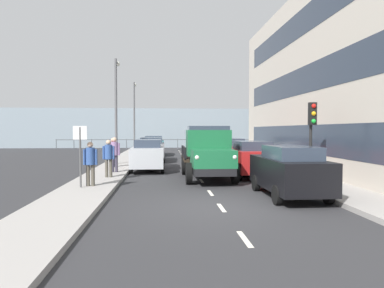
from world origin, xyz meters
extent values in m
plane|color=#2D2D30|center=(0.00, -12.03, 0.00)|extent=(80.00, 80.00, 0.00)
cube|color=#9E9993|center=(-4.48, -12.03, 0.07)|extent=(2.00, 40.05, 0.15)
cube|color=#9E9993|center=(4.48, -12.03, 0.07)|extent=(2.00, 40.05, 0.15)
cube|color=silver|center=(0.00, 3.15, 0.00)|extent=(0.12, 1.10, 0.01)
cube|color=silver|center=(0.00, 0.22, 0.00)|extent=(0.12, 1.10, 0.01)
cube|color=silver|center=(0.00, -2.19, 0.00)|extent=(0.12, 1.10, 0.01)
cube|color=silver|center=(0.00, -5.16, 0.00)|extent=(0.12, 1.10, 0.01)
cube|color=silver|center=(0.00, -8.16, 0.00)|extent=(0.12, 1.10, 0.01)
cube|color=silver|center=(0.00, -10.39, 0.00)|extent=(0.12, 1.10, 0.01)
cube|color=silver|center=(0.00, -12.78, 0.00)|extent=(0.12, 1.10, 0.01)
cube|color=silver|center=(0.00, -15.58, 0.00)|extent=(0.12, 1.10, 0.01)
cube|color=silver|center=(0.00, -18.04, 0.00)|extent=(0.12, 1.10, 0.01)
cube|color=silver|center=(0.00, -20.35, 0.00)|extent=(0.12, 1.10, 0.01)
cube|color=silver|center=(0.00, -22.81, 0.00)|extent=(0.12, 1.10, 0.01)
cube|color=silver|center=(0.00, -25.75, 0.00)|extent=(0.12, 1.10, 0.01)
cube|color=silver|center=(0.00, -28.35, 0.00)|extent=(0.12, 1.10, 0.01)
cube|color=beige|center=(-9.72, -7.57, 4.85)|extent=(8.48, 22.72, 9.70)
cube|color=#2D3847|center=(-5.51, -7.57, 1.80)|extent=(0.08, 19.32, 1.40)
cube|color=#2D3847|center=(-5.51, -7.57, 4.80)|extent=(0.08, 19.32, 1.40)
cube|color=#2D3847|center=(-5.51, -7.57, 7.80)|extent=(0.08, 19.32, 1.40)
cube|color=#84939E|center=(0.00, -35.05, 2.50)|extent=(80.00, 0.80, 5.00)
cylinder|color=#4C5156|center=(-14.00, -31.45, 0.60)|extent=(0.08, 0.08, 1.20)
cylinder|color=#4C5156|center=(-12.00, -31.45, 0.60)|extent=(0.08, 0.08, 1.20)
cylinder|color=#4C5156|center=(-10.00, -31.45, 0.60)|extent=(0.08, 0.08, 1.20)
cylinder|color=#4C5156|center=(-8.00, -31.45, 0.60)|extent=(0.08, 0.08, 1.20)
cylinder|color=#4C5156|center=(-6.00, -31.45, 0.60)|extent=(0.08, 0.08, 1.20)
cylinder|color=#4C5156|center=(-4.00, -31.45, 0.60)|extent=(0.08, 0.08, 1.20)
cylinder|color=#4C5156|center=(-2.00, -31.45, 0.60)|extent=(0.08, 0.08, 1.20)
cylinder|color=#4C5156|center=(0.00, -31.45, 0.60)|extent=(0.08, 0.08, 1.20)
cylinder|color=#4C5156|center=(2.00, -31.45, 0.60)|extent=(0.08, 0.08, 1.20)
cylinder|color=#4C5156|center=(4.00, -31.45, 0.60)|extent=(0.08, 0.08, 1.20)
cylinder|color=#4C5156|center=(6.00, -31.45, 0.60)|extent=(0.08, 0.08, 1.20)
cylinder|color=#4C5156|center=(8.00, -31.45, 0.60)|extent=(0.08, 0.08, 1.20)
cylinder|color=#4C5156|center=(10.00, -31.45, 0.60)|extent=(0.08, 0.08, 1.20)
cylinder|color=#4C5156|center=(12.00, -31.45, 0.60)|extent=(0.08, 0.08, 1.20)
cylinder|color=#4C5156|center=(14.00, -31.45, 0.60)|extent=(0.08, 0.08, 1.20)
cube|color=#4C5156|center=(0.00, -31.45, 1.12)|extent=(28.00, 0.08, 0.08)
cube|color=black|center=(-0.34, -5.96, 0.60)|extent=(1.64, 5.60, 0.30)
cube|color=#196038|center=(-0.34, -4.11, 1.10)|extent=(1.72, 1.90, 0.70)
cube|color=silver|center=(-0.34, -3.21, 1.07)|extent=(1.16, 0.08, 0.56)
sphere|color=white|center=(-1.08, -3.21, 1.20)|extent=(0.20, 0.20, 0.20)
sphere|color=white|center=(0.39, -3.21, 1.20)|extent=(0.20, 0.20, 0.20)
cube|color=#196038|center=(-0.34, -5.62, 1.67)|extent=(1.93, 1.34, 1.15)
cube|color=#2D3847|center=(-0.34, -5.62, 2.15)|extent=(1.78, 1.23, 0.56)
cube|color=#2D2319|center=(-0.34, -7.30, 0.83)|extent=(2.10, 2.80, 0.16)
cube|color=black|center=(-1.35, -7.30, 1.15)|extent=(0.08, 2.80, 0.56)
cube|color=black|center=(0.66, -7.30, 1.15)|extent=(0.08, 2.80, 0.56)
cylinder|color=black|center=(-1.31, -4.28, 0.45)|extent=(0.24, 0.90, 0.90)
cylinder|color=black|center=(0.62, -4.28, 0.45)|extent=(0.24, 0.90, 0.90)
cylinder|color=black|center=(-1.31, -7.50, 0.45)|extent=(0.24, 0.90, 0.90)
cylinder|color=black|center=(0.62, -7.50, 0.45)|extent=(0.24, 0.90, 0.90)
cube|color=black|center=(-2.53, -1.26, 0.80)|extent=(1.67, 3.97, 1.00)
cube|color=#2D3847|center=(-2.53, -1.06, 1.51)|extent=(1.37, 2.18, 0.42)
cylinder|color=black|center=(-1.73, -2.49, 0.30)|extent=(0.18, 0.60, 0.60)
cylinder|color=black|center=(-3.32, -2.49, 0.30)|extent=(0.18, 0.60, 0.60)
cylinder|color=black|center=(-1.73, -0.03, 0.30)|extent=(0.18, 0.60, 0.60)
cylinder|color=black|center=(-3.32, -0.03, 0.30)|extent=(0.18, 0.60, 0.60)
cube|color=#B21E1E|center=(-2.53, -6.51, 0.80)|extent=(1.74, 3.86, 1.00)
cube|color=#2D3847|center=(-2.53, -6.31, 1.51)|extent=(1.43, 2.13, 0.42)
cylinder|color=black|center=(-1.70, -7.71, 0.30)|extent=(0.18, 0.60, 0.60)
cylinder|color=black|center=(-3.35, -7.71, 0.30)|extent=(0.18, 0.60, 0.60)
cylinder|color=black|center=(-1.70, -5.31, 0.30)|extent=(0.18, 0.60, 0.60)
cylinder|color=black|center=(-3.35, -5.31, 0.30)|extent=(0.18, 0.60, 0.60)
cube|color=maroon|center=(-2.53, -12.04, 0.80)|extent=(1.70, 4.37, 1.00)
cube|color=#2D3847|center=(-2.53, -11.84, 1.51)|extent=(1.39, 2.40, 0.42)
cylinder|color=black|center=(-1.72, -13.39, 0.30)|extent=(0.18, 0.60, 0.60)
cylinder|color=black|center=(-3.33, -13.39, 0.30)|extent=(0.18, 0.60, 0.60)
cylinder|color=black|center=(-1.72, -10.69, 0.30)|extent=(0.18, 0.60, 0.60)
cylinder|color=black|center=(-3.33, -10.69, 0.30)|extent=(0.18, 0.60, 0.60)
cube|color=white|center=(-2.53, -17.97, 0.80)|extent=(1.69, 4.23, 1.00)
cube|color=#2D3847|center=(-2.53, -17.77, 1.51)|extent=(1.39, 2.32, 0.42)
cylinder|color=black|center=(-1.72, -19.28, 0.30)|extent=(0.18, 0.60, 0.60)
cylinder|color=black|center=(-3.33, -19.28, 0.30)|extent=(0.18, 0.60, 0.60)
cylinder|color=black|center=(-1.72, -16.66, 0.30)|extent=(0.18, 0.60, 0.60)
cylinder|color=black|center=(-3.33, -16.66, 0.30)|extent=(0.18, 0.60, 0.60)
cube|color=#B7BABF|center=(2.53, -9.48, 0.80)|extent=(1.70, 4.47, 1.00)
cube|color=#2D3847|center=(2.53, -9.68, 1.51)|extent=(1.40, 2.46, 0.42)
cylinder|color=black|center=(1.72, -8.09, 0.30)|extent=(0.18, 0.60, 0.60)
cylinder|color=black|center=(3.34, -8.09, 0.30)|extent=(0.18, 0.60, 0.60)
cylinder|color=black|center=(1.72, -10.86, 0.30)|extent=(0.18, 0.60, 0.60)
cylinder|color=black|center=(3.34, -10.86, 0.30)|extent=(0.18, 0.60, 0.60)
cube|color=slate|center=(2.53, -15.08, 0.80)|extent=(1.83, 4.32, 1.00)
cube|color=#2D3847|center=(2.53, -15.28, 1.51)|extent=(1.50, 2.38, 0.42)
cylinder|color=black|center=(1.66, -13.74, 0.30)|extent=(0.18, 0.60, 0.60)
cylinder|color=black|center=(3.39, -13.74, 0.30)|extent=(0.18, 0.60, 0.60)
cylinder|color=black|center=(1.66, -16.42, 0.30)|extent=(0.18, 0.60, 0.60)
cylinder|color=black|center=(3.39, -16.42, 0.30)|extent=(0.18, 0.60, 0.60)
cube|color=#1E6670|center=(2.53, -21.06, 0.80)|extent=(1.77, 4.69, 1.00)
cube|color=#2D3847|center=(2.53, -21.26, 1.51)|extent=(1.45, 2.58, 0.42)
cylinder|color=black|center=(1.69, -19.61, 0.30)|extent=(0.18, 0.60, 0.60)
cylinder|color=black|center=(3.37, -19.61, 0.30)|extent=(0.18, 0.60, 0.60)
cylinder|color=black|center=(1.69, -22.52, 0.30)|extent=(0.18, 0.60, 0.60)
cylinder|color=black|center=(3.37, -22.52, 0.30)|extent=(0.18, 0.60, 0.60)
cylinder|color=#4C473D|center=(4.31, -3.19, 0.55)|extent=(0.14, 0.14, 0.80)
cylinder|color=#4C473D|center=(4.49, -3.19, 0.55)|extent=(0.14, 0.14, 0.80)
cylinder|color=#2D4C8C|center=(4.40, -3.19, 1.27)|extent=(0.34, 0.34, 0.64)
cylinder|color=#2D4C8C|center=(4.18, -3.19, 1.24)|extent=(0.09, 0.09, 0.59)
cylinder|color=#2D4C8C|center=(4.62, -3.19, 1.24)|extent=(0.09, 0.09, 0.59)
sphere|color=tan|center=(4.40, -3.19, 1.70)|extent=(0.22, 0.22, 0.22)
cylinder|color=#4C473D|center=(4.02, -5.66, 0.55)|extent=(0.14, 0.14, 0.81)
cylinder|color=#4C473D|center=(4.20, -5.66, 0.55)|extent=(0.14, 0.14, 0.81)
cylinder|color=#2D4C8C|center=(4.11, -5.66, 1.27)|extent=(0.34, 0.34, 0.64)
cylinder|color=#2D4C8C|center=(3.89, -5.66, 1.24)|extent=(0.09, 0.09, 0.59)
cylinder|color=#2D4C8C|center=(4.33, -5.66, 1.24)|extent=(0.09, 0.09, 0.59)
sphere|color=tan|center=(4.11, -5.66, 1.70)|extent=(0.22, 0.22, 0.22)
cylinder|color=#383342|center=(4.01, -7.57, 0.57)|extent=(0.14, 0.14, 0.84)
cylinder|color=#383342|center=(4.19, -7.57, 0.57)|extent=(0.14, 0.14, 0.84)
cylinder|color=gray|center=(4.10, -7.57, 1.32)|extent=(0.34, 0.34, 0.67)
cylinder|color=gray|center=(3.88, -7.57, 1.29)|extent=(0.09, 0.09, 0.61)
cylinder|color=gray|center=(4.32, -7.57, 1.29)|extent=(0.09, 0.09, 0.61)
sphere|color=tan|center=(4.10, -7.57, 1.77)|extent=(0.23, 0.23, 0.23)
cylinder|color=black|center=(4.45, -10.07, 0.55)|extent=(0.14, 0.14, 0.80)
cylinder|color=black|center=(4.63, -10.07, 0.55)|extent=(0.14, 0.14, 0.80)
cylinder|color=maroon|center=(4.54, -10.07, 1.26)|extent=(0.34, 0.34, 0.63)
cylinder|color=maroon|center=(4.32, -10.07, 1.23)|extent=(0.09, 0.09, 0.58)
cylinder|color=maroon|center=(4.76, -10.07, 1.23)|extent=(0.09, 0.09, 0.58)
sphere|color=tan|center=(4.54, -10.07, 1.68)|extent=(0.22, 0.22, 0.22)
cylinder|color=black|center=(-4.28, -3.61, 1.75)|extent=(0.12, 0.12, 3.20)
cube|color=black|center=(-4.28, -3.47, 2.90)|extent=(0.28, 0.24, 0.90)
sphere|color=red|center=(-4.28, -3.35, 3.20)|extent=(0.18, 0.18, 0.18)
sphere|color=orange|center=(-4.28, -3.35, 2.90)|extent=(0.18, 0.18, 0.18)
sphere|color=green|center=(-4.28, -3.35, 2.60)|extent=(0.18, 0.18, 0.18)
cylinder|color=#59595B|center=(4.61, -12.04, 3.41)|extent=(0.16, 0.16, 6.51)
cylinder|color=#59595B|center=(4.61, -12.49, 6.56)|extent=(0.10, 0.90, 0.10)
sphere|color=silver|center=(4.61, -12.94, 6.51)|extent=(0.32, 0.32, 0.32)
cylinder|color=#59595B|center=(4.42, -23.43, 3.45)|extent=(0.16, 0.16, 6.60)
cylinder|color=#59595B|center=(4.42, -23.88, 6.65)|extent=(0.10, 0.90, 0.10)
sphere|color=silver|center=(4.42, -24.33, 6.60)|extent=(0.32, 0.32, 0.32)
cylinder|color=#4C4C4C|center=(4.70, -2.92, 1.25)|extent=(0.07, 0.07, 2.20)
cube|color=silver|center=(4.70, -2.92, 2.15)|extent=(0.50, 0.04, 0.50)
camera|label=1|loc=(1.66, 10.23, 2.25)|focal=33.02mm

